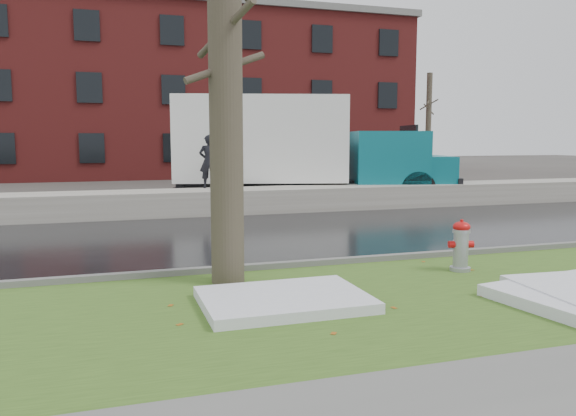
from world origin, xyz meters
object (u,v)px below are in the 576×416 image
object	(u,v)px
fire_hydrant	(461,243)
tree	(225,72)
box_truck	(294,147)
worker	(209,161)

from	to	relation	value
fire_hydrant	tree	size ratio (longest dim) A/B	0.14
box_truck	worker	xyz separation A→B (m)	(-3.28, -1.43, -0.40)
fire_hydrant	box_truck	bearing A→B (deg)	101.26
fire_hydrant	tree	world-z (taller)	tree
box_truck	worker	size ratio (longest dim) A/B	6.83
fire_hydrant	tree	distance (m)	4.80
tree	box_truck	size ratio (longest dim) A/B	0.57
fire_hydrant	worker	world-z (taller)	worker
fire_hydrant	box_truck	world-z (taller)	box_truck
fire_hydrant	worker	xyz separation A→B (m)	(-2.67, 9.42, 1.07)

